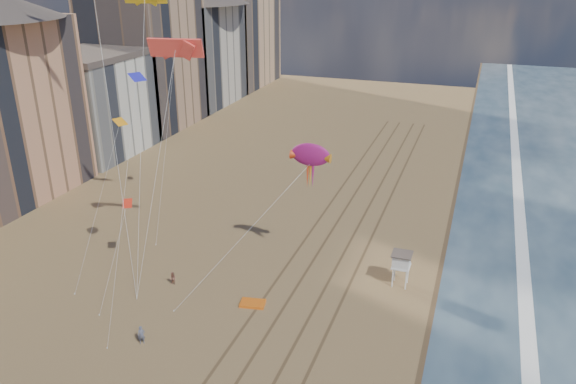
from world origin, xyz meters
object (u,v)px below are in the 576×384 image
(kite_flyer_b, at_px, (173,279))
(lifeguard_stand, at_px, (402,261))
(show_kite, at_px, (310,155))
(kite_flyer_a, at_px, (141,335))
(grounded_kite, at_px, (253,303))

(kite_flyer_b, bearing_deg, lifeguard_stand, 28.93)
(show_kite, xyz_separation_m, kite_flyer_a, (-9.76, -17.33, -12.00))
(kite_flyer_a, height_order, kite_flyer_b, kite_flyer_a)
(grounded_kite, bearing_deg, kite_flyer_a, -138.73)
(grounded_kite, xyz_separation_m, kite_flyer_b, (-9.12, 0.62, 0.58))
(grounded_kite, distance_m, kite_flyer_b, 9.16)
(grounded_kite, bearing_deg, lifeguard_stand, 22.48)
(lifeguard_stand, relative_size, kite_flyer_b, 2.55)
(show_kite, relative_size, kite_flyer_a, 11.44)
(lifeguard_stand, distance_m, kite_flyer_a, 26.08)
(lifeguard_stand, relative_size, kite_flyer_a, 2.13)
(grounded_kite, relative_size, kite_flyer_b, 1.67)
(kite_flyer_a, bearing_deg, grounded_kite, 19.82)
(lifeguard_stand, bearing_deg, kite_flyer_b, -160.62)
(lifeguard_stand, relative_size, show_kite, 0.19)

